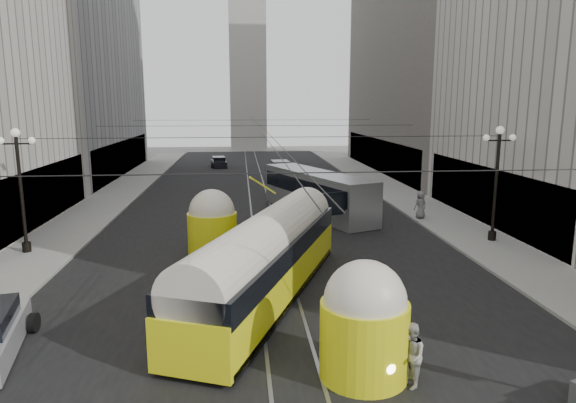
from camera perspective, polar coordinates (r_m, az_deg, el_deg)
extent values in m
cube|color=black|center=(42.07, -3.23, 0.25)|extent=(20.00, 85.00, 0.02)
cube|color=gray|center=(46.69, -18.28, 0.87)|extent=(4.00, 72.00, 0.15)
cube|color=gray|center=(47.43, 11.25, 1.36)|extent=(4.00, 72.00, 0.15)
cube|color=gray|center=(42.06, -4.25, 0.23)|extent=(0.12, 85.00, 0.04)
cube|color=gray|center=(42.11, -2.21, 0.27)|extent=(0.12, 85.00, 0.04)
cube|color=black|center=(35.63, -25.93, 0.49)|extent=(0.10, 18.00, 3.60)
cube|color=#999999|center=(60.11, -24.23, 15.93)|extent=(12.00, 28.00, 28.00)
cube|color=black|center=(58.49, -17.77, 4.72)|extent=(0.10, 25.20, 3.60)
cube|color=black|center=(34.98, 21.09, 0.69)|extent=(0.10, 18.00, 3.60)
cube|color=#514C47|center=(61.30, 16.06, 18.21)|extent=(12.00, 32.00, 32.00)
cube|color=black|center=(59.19, 9.95, 5.14)|extent=(0.10, 28.80, 3.60)
cube|color=#B2AFA8|center=(88.95, -4.48, 13.58)|extent=(6.00, 6.00, 24.00)
cylinder|color=black|center=(29.42, -27.50, 0.65)|extent=(0.18, 0.18, 6.00)
cylinder|color=black|center=(29.97, -27.04, -4.53)|extent=(0.44, 0.44, 0.50)
cylinder|color=black|center=(29.12, -27.94, 5.69)|extent=(1.60, 0.08, 0.08)
sphere|color=white|center=(29.09, -28.04, 6.77)|extent=(0.44, 0.44, 0.44)
sphere|color=white|center=(29.41, -29.32, 5.90)|extent=(0.36, 0.36, 0.36)
sphere|color=white|center=(28.84, -26.59, 6.07)|extent=(0.36, 0.36, 0.36)
cylinder|color=black|center=(30.63, 22.08, 1.45)|extent=(0.18, 0.18, 6.00)
cylinder|color=black|center=(31.16, 21.72, -3.54)|extent=(0.44, 0.44, 0.50)
cylinder|color=black|center=(30.35, 22.43, 6.29)|extent=(1.60, 0.08, 0.08)
sphere|color=white|center=(30.32, 22.51, 7.33)|extent=(0.44, 0.44, 0.44)
sphere|color=white|center=(30.00, 21.18, 6.63)|extent=(0.36, 0.36, 0.36)
sphere|color=white|center=(30.70, 23.70, 6.52)|extent=(0.36, 0.36, 0.36)
cylinder|color=black|center=(13.03, 1.14, 3.19)|extent=(25.00, 0.03, 0.03)
cylinder|color=black|center=(26.93, -2.22, 7.16)|extent=(25.00, 0.03, 0.03)
cylinder|color=black|center=(40.89, -3.30, 8.41)|extent=(25.00, 0.03, 0.03)
cylinder|color=black|center=(54.88, -3.83, 9.03)|extent=(25.00, 0.03, 0.03)
cylinder|color=black|center=(44.90, -3.48, 8.37)|extent=(0.03, 72.00, 0.03)
cylinder|color=black|center=(44.91, -2.96, 8.38)|extent=(0.03, 72.00, 0.03)
cube|color=yellow|center=(20.72, -2.41, -8.06)|extent=(7.35, 13.60, 1.65)
cube|color=black|center=(20.98, -2.39, -10.08)|extent=(7.20, 13.22, 0.29)
cube|color=black|center=(20.40, -2.43, -5.22)|extent=(7.29, 13.42, 0.83)
cylinder|color=silver|center=(20.32, -2.44, -4.43)|extent=(7.00, 13.31, 2.24)
cylinder|color=yellow|center=(15.27, 8.44, -14.95)|extent=(2.53, 2.53, 2.24)
sphere|color=silver|center=(14.80, 8.56, -10.88)|extent=(2.34, 2.34, 2.34)
cylinder|color=yellow|center=(26.70, -8.39, -3.61)|extent=(2.53, 2.53, 2.24)
sphere|color=silver|center=(26.43, -8.46, -1.16)|extent=(2.34, 2.34, 2.34)
sphere|color=#FFF2BF|center=(14.59, 11.13, -17.64)|extent=(0.36, 0.36, 0.36)
cube|color=#989B9D|center=(36.20, 3.23, 0.96)|extent=(6.70, 11.86, 2.95)
cube|color=black|center=(36.12, 3.23, 1.73)|extent=(6.56, 11.49, 1.08)
cube|color=black|center=(30.46, 4.85, -0.28)|extent=(2.14, 0.94, 1.38)
cylinder|color=black|center=(32.40, 2.09, -2.07)|extent=(0.30, 0.98, 0.98)
cylinder|color=black|center=(32.80, 6.35, -1.97)|extent=(0.30, 0.98, 0.98)
cylinder|color=black|center=(40.09, 0.64, 0.45)|extent=(0.30, 0.98, 0.98)
cylinder|color=black|center=(40.42, 4.11, 0.51)|extent=(0.30, 0.98, 0.98)
cylinder|color=black|center=(20.05, -26.40, -11.98)|extent=(0.22, 0.68, 0.68)
cube|color=silver|center=(56.11, -0.85, 3.48)|extent=(2.42, 5.12, 0.88)
cube|color=black|center=(56.03, -0.85, 4.12)|extent=(2.01, 2.87, 0.83)
cylinder|color=black|center=(54.39, -1.67, 3.06)|extent=(0.22, 0.71, 0.71)
cylinder|color=black|center=(54.54, 0.26, 3.08)|extent=(0.22, 0.71, 0.71)
cylinder|color=black|center=(57.74, -1.89, 3.51)|extent=(0.22, 0.71, 0.71)
cylinder|color=black|center=(57.88, -0.06, 3.54)|extent=(0.22, 0.71, 0.71)
cube|color=black|center=(64.10, -7.70, 4.22)|extent=(2.18, 4.18, 0.71)
cube|color=black|center=(64.05, -7.71, 4.66)|extent=(1.73, 2.38, 0.67)
cylinder|color=black|center=(62.81, -8.42, 3.93)|extent=(0.22, 0.57, 0.57)
cylinder|color=black|center=(62.74, -7.07, 3.96)|extent=(0.22, 0.57, 0.57)
cylinder|color=black|center=(65.50, -8.30, 4.22)|extent=(0.22, 0.57, 0.57)
cylinder|color=black|center=(65.44, -7.00, 4.24)|extent=(0.22, 0.57, 0.57)
imported|color=black|center=(15.42, -7.72, -16.04)|extent=(0.51, 0.65, 1.58)
imported|color=#ABABA0|center=(15.10, 13.47, -16.30)|extent=(0.74, 0.93, 1.84)
imported|color=slate|center=(35.43, 14.52, -0.35)|extent=(1.01, 0.78, 1.82)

